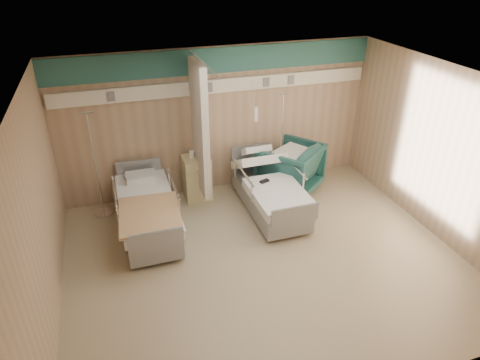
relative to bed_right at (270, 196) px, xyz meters
name	(u,v)px	position (x,y,z in m)	size (l,w,h in m)	color
ground	(264,259)	(-0.60, -1.30, -0.32)	(6.00, 5.00, 0.00)	tan
room_walls	(259,145)	(-0.63, -1.05, 1.55)	(6.04, 5.04, 2.82)	tan
bed_right	(270,196)	(0.00, 0.00, 0.00)	(1.00, 2.16, 0.63)	white
bed_left	(148,216)	(-2.20, 0.00, 0.00)	(1.00, 2.16, 0.63)	white
bedside_cabinet	(197,177)	(-1.15, 0.90, 0.11)	(0.50, 0.48, 0.85)	#D7C686
visitor_armchair	(290,168)	(0.65, 0.60, 0.18)	(1.06, 1.09, 0.99)	#20504D
waffle_blanket	(294,144)	(0.68, 0.54, 0.71)	(0.66, 0.58, 0.07)	white
iv_stand_right	(280,166)	(0.58, 0.91, 0.08)	(0.34, 0.34, 1.92)	silver
iv_stand_left	(101,194)	(-2.93, 0.85, 0.09)	(0.35, 0.35, 1.96)	silver
call_remote	(264,181)	(-0.12, -0.01, 0.33)	(0.17, 0.08, 0.04)	black
tan_blanket	(150,214)	(-2.21, -0.46, 0.34)	(0.93, 1.17, 0.04)	tan
toiletry_bag	(202,152)	(-1.02, 0.97, 0.60)	(0.24, 0.15, 0.13)	black
white_cup	(192,155)	(-1.22, 0.91, 0.60)	(0.10, 0.10, 0.14)	white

